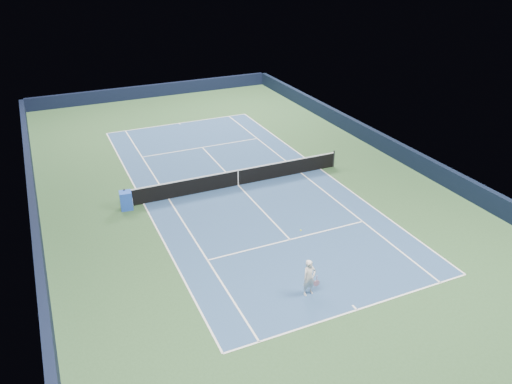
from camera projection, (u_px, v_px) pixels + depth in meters
name	position (u px, v px, depth m)	size (l,w,h in m)	color
ground	(238.00, 185.00, 28.71)	(40.00, 40.00, 0.00)	#2A4A28
wall_far	(153.00, 91.00, 44.57)	(22.00, 0.35, 1.10)	black
wall_right	(392.00, 148.00, 32.43)	(0.35, 40.00, 1.10)	black
wall_left	(35.00, 215.00, 24.49)	(0.35, 40.00, 1.10)	black
court_surface	(238.00, 185.00, 28.71)	(10.97, 23.77, 0.01)	navy
baseline_far	(179.00, 123.00, 38.36)	(10.97, 0.08, 0.00)	white
baseline_near	(357.00, 310.00, 19.05)	(10.97, 0.08, 0.00)	white
sideline_doubles_right	(320.00, 169.00, 30.72)	(0.08, 23.77, 0.00)	white
sideline_doubles_left	(144.00, 204.00, 26.69)	(0.08, 23.77, 0.00)	white
sideline_singles_right	(301.00, 173.00, 30.21)	(0.08, 23.77, 0.00)	white
sideline_singles_left	(169.00, 199.00, 27.20)	(0.08, 23.77, 0.00)	white
service_line_far	(202.00, 147.00, 33.90)	(8.23, 0.08, 0.00)	white
service_line_near	(290.00, 240.00, 23.50)	(8.23, 0.08, 0.00)	white
center_service_line	(238.00, 185.00, 28.70)	(0.08, 12.80, 0.00)	white
center_mark_far	(180.00, 124.00, 38.24)	(0.08, 0.30, 0.00)	white
center_mark_near	(355.00, 308.00, 19.17)	(0.08, 0.30, 0.00)	white
tennis_net	(238.00, 177.00, 28.48)	(12.90, 0.10, 1.07)	black
sponsor_cube	(126.00, 200.00, 25.97)	(0.67, 0.62, 1.00)	blue
tennis_player	(309.00, 278.00, 19.56)	(0.77, 1.25, 2.41)	silver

